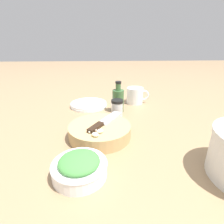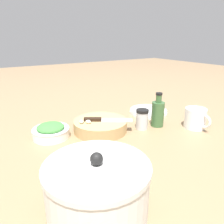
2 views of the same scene
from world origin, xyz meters
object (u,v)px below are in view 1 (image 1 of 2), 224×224
object	(u,v)px
garlic_cloves	(96,132)
herb_bowl	(80,167)
cutting_board	(100,131)
spice_jar	(117,109)
plate_stack	(89,105)
coffee_mug	(135,96)
chef_knife	(104,122)
oil_bottle	(118,100)

from	to	relation	value
garlic_cloves	herb_bowl	xyz separation A→B (m)	(0.13, -0.04, -0.03)
cutting_board	spice_jar	distance (m)	0.18
plate_stack	herb_bowl	bearing A→B (deg)	1.61
cutting_board	spice_jar	world-z (taller)	spice_jar
spice_jar	coffee_mug	world-z (taller)	same
chef_knife	plate_stack	bearing A→B (deg)	136.49
coffee_mug	plate_stack	xyz separation A→B (m)	(0.04, -0.26, -0.03)
herb_bowl	chef_knife	bearing A→B (deg)	163.09
chef_knife	oil_bottle	size ratio (longest dim) A/B	1.22
herb_bowl	coffee_mug	distance (m)	0.62
garlic_cloves	plate_stack	world-z (taller)	garlic_cloves
herb_bowl	plate_stack	distance (m)	0.52
chef_knife	garlic_cloves	distance (m)	0.08
garlic_cloves	oil_bottle	xyz separation A→B (m)	(-0.31, 0.10, 0.01)
coffee_mug	oil_bottle	xyz separation A→B (m)	(0.12, -0.11, 0.02)
garlic_cloves	plate_stack	xyz separation A→B (m)	(-0.39, -0.05, -0.04)
garlic_cloves	plate_stack	distance (m)	0.40
plate_stack	oil_bottle	world-z (taller)	oil_bottle
plate_stack	oil_bottle	distance (m)	0.18
chef_knife	coffee_mug	world-z (taller)	coffee_mug
chef_knife	garlic_cloves	bearing A→B (deg)	-74.80
garlic_cloves	chef_knife	bearing A→B (deg)	162.98
cutting_board	chef_knife	bearing A→B (deg)	135.94
garlic_cloves	coffee_mug	size ratio (longest dim) A/B	0.48
spice_jar	plate_stack	bearing A→B (deg)	-139.08
chef_knife	spice_jar	distance (m)	0.16
cutting_board	spice_jar	size ratio (longest dim) A/B	2.57
oil_bottle	coffee_mug	bearing A→B (deg)	138.86
cutting_board	chef_knife	distance (m)	0.04
spice_jar	coffee_mug	distance (m)	0.24
cutting_board	chef_knife	world-z (taller)	chef_knife
spice_jar	oil_bottle	distance (m)	0.08
plate_stack	spice_jar	bearing A→B (deg)	40.92
cutting_board	garlic_cloves	bearing A→B (deg)	-8.54
cutting_board	chef_knife	size ratio (longest dim) A/B	1.21
cutting_board	chef_knife	xyz separation A→B (m)	(-0.02, 0.01, 0.03)
coffee_mug	chef_knife	bearing A→B (deg)	-27.05
chef_knife	herb_bowl	world-z (taller)	chef_knife
herb_bowl	garlic_cloves	bearing A→B (deg)	163.17
herb_bowl	oil_bottle	xyz separation A→B (m)	(-0.44, 0.14, 0.03)
herb_bowl	oil_bottle	bearing A→B (deg)	162.76
cutting_board	plate_stack	distance (m)	0.33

